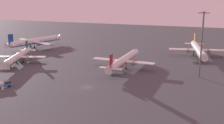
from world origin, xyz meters
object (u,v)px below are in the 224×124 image
(fuel_truck, at_px, (4,84))
(apron_light_east, at_px, (202,41))
(airplane_taxiway_distant, at_px, (18,57))
(airplane_far_stand, at_px, (35,41))
(airplane_mid_apron, at_px, (198,50))
(airplane_near_gate, at_px, (123,60))

(fuel_truck, relative_size, apron_light_east, 0.22)
(airplane_taxiway_distant, distance_m, fuel_truck, 39.38)
(airplane_taxiway_distant, bearing_deg, airplane_far_stand, -84.97)
(airplane_mid_apron, bearing_deg, airplane_far_stand, -7.13)
(airplane_taxiway_distant, bearing_deg, apron_light_east, 166.90)
(airplane_taxiway_distant, relative_size, airplane_mid_apron, 0.86)
(airplane_far_stand, xyz_separation_m, airplane_mid_apron, (106.06, 5.10, -0.04))
(airplane_taxiway_distant, height_order, airplane_mid_apron, airplane_mid_apron)
(apron_light_east, bearing_deg, airplane_taxiway_distant, -177.57)
(airplane_mid_apron, height_order, apron_light_east, apron_light_east)
(airplane_near_gate, relative_size, airplane_far_stand, 0.99)
(airplane_far_stand, bearing_deg, airplane_near_gate, -2.20)
(airplane_mid_apron, distance_m, apron_light_east, 43.31)
(airplane_far_stand, height_order, airplane_mid_apron, airplane_far_stand)
(airplane_mid_apron, bearing_deg, airplane_near_gate, 37.29)
(airplane_near_gate, height_order, airplane_mid_apron, airplane_mid_apron)
(apron_light_east, bearing_deg, airplane_far_stand, 161.37)
(apron_light_east, bearing_deg, airplane_mid_apron, 92.54)
(airplane_far_stand, height_order, apron_light_east, apron_light_east)
(airplane_taxiway_distant, xyz_separation_m, airplane_mid_apron, (90.94, 45.40, 0.55))
(airplane_near_gate, bearing_deg, fuel_truck, -128.06)
(airplane_far_stand, distance_m, apron_light_east, 114.53)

